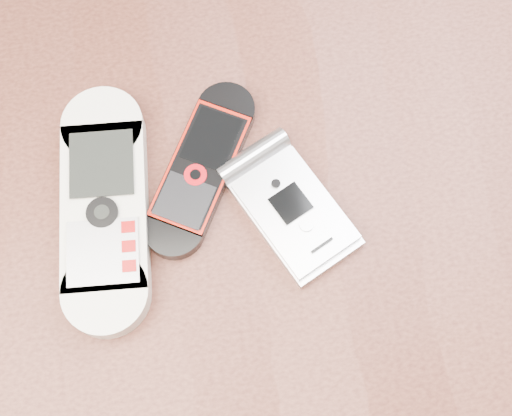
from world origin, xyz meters
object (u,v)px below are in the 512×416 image
(nokia_white, at_px, (105,207))
(motorola_razr, at_px, (293,210))
(table, at_px, (250,253))
(nokia_black_red, at_px, (201,168))

(nokia_white, distance_m, motorola_razr, 0.12)
(table, xyz_separation_m, nokia_black_red, (-0.03, 0.03, 0.11))
(nokia_white, xyz_separation_m, motorola_razr, (0.12, -0.02, -0.00))
(nokia_black_red, bearing_deg, table, -21.85)
(nokia_black_red, xyz_separation_m, motorola_razr, (0.06, -0.04, 0.00))
(nokia_white, distance_m, nokia_black_red, 0.07)
(nokia_white, bearing_deg, nokia_black_red, 20.26)
(table, height_order, nokia_white, nokia_white)
(motorola_razr, bearing_deg, nokia_black_red, 119.07)
(nokia_black_red, relative_size, motorola_razr, 1.29)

